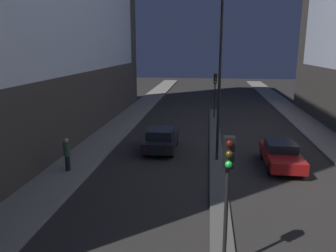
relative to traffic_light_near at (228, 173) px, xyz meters
name	(u,v)px	position (x,y,z in m)	size (l,w,h in m)	color
median_strip	(216,151)	(0.00, 11.54, -3.08)	(0.83, 28.60, 0.11)	#56544F
traffic_light_near	(228,173)	(0.00, 0.00, 0.00)	(0.32, 0.42, 4.10)	black
traffic_light_mid	(215,85)	(0.00, 21.78, 0.00)	(0.32, 0.42, 4.10)	black
street_lamp	(221,55)	(0.00, 9.81, 3.03)	(0.47, 0.47, 9.63)	black
car_left_lane	(161,139)	(-3.57, 11.41, -2.37)	(1.91, 4.11, 1.52)	black
car_right_lane	(281,154)	(3.57, 9.35, -2.41)	(1.84, 4.24, 1.40)	maroon
pedestrian_on_left_sidewalk	(67,153)	(-8.01, 6.99, -2.05)	(0.35, 0.35, 1.81)	black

